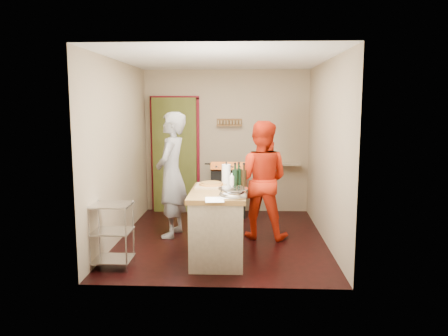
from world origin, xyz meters
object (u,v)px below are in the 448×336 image
Objects in this scene: person_stripe at (172,175)px; person_red at (261,180)px; stove at (229,190)px; wire_shelving at (112,232)px; island at (219,223)px.

person_red is at bearing 97.93° from person_stripe.
person_red is at bearing -68.37° from stove.
person_red is (1.85, 1.31, 0.43)m from wire_shelving.
wire_shelving is (-1.33, -2.62, -0.01)m from stove.
person_stripe reaches higher than island.
stove is at bearing -56.44° from person_red.
person_red reaches higher than wire_shelving.
wire_shelving is 0.46× the size of person_red.
person_stripe reaches higher than person_red.
stove is 0.58× the size of person_red.
stove is at bearing 156.71° from person_stripe.
person_red reaches higher than island.
stove is 2.26m from island.
person_red is (0.57, 0.95, 0.40)m from island.
person_red reaches higher than stove.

